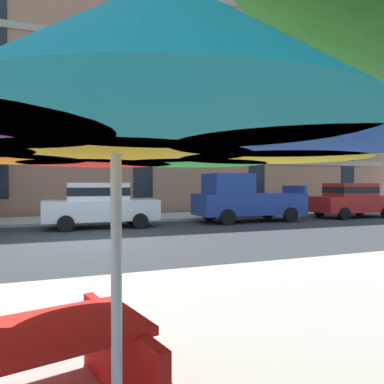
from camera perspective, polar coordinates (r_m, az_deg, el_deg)
The scene contains 8 objects.
ground_plane at distance 11.13m, azimuth -15.95°, elevation -7.71°, with size 120.00×120.00×0.00m, color #2D3033.
sidewalk_far at distance 17.86m, azimuth -17.70°, elevation -4.18°, with size 56.00×3.60×0.12m, color #B2ADA3.
apartment_building at distance 26.72m, azimuth -18.71°, elevation 14.73°, with size 43.93×12.08×16.00m.
sedan_white at distance 14.77m, azimuth -14.31°, elevation -1.81°, with size 4.40×1.98×1.78m.
pickup_blue at distance 16.76m, azimuth 8.34°, elevation -1.17°, with size 5.10×2.12×2.20m.
sedan_red at distance 20.56m, azimuth 23.91°, elevation -1.04°, with size 4.40×1.98×1.78m.
patio_umbrella at distance 2.02m, azimuth -11.95°, elevation 12.04°, with size 3.13×3.13×2.38m.
picnic_table at distance 2.79m, azimuth -28.06°, elevation -25.02°, with size 2.11×1.90×0.77m.
Camera 1 is at (-0.87, -10.97, 1.71)m, focal length 33.79 mm.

